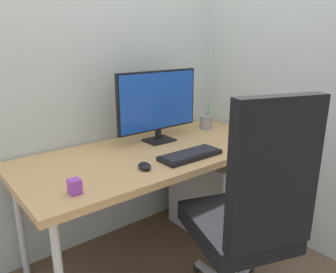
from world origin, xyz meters
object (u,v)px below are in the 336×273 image
Objects in this scene: filing_cabinet at (213,192)px; desk_clamp_accessory at (75,187)px; notebook at (250,135)px; keyboard at (190,155)px; office_chair at (249,212)px; mouse at (145,166)px; monitor at (158,103)px; pen_holder at (206,122)px.

filing_cabinet is 8.30× the size of desk_clamp_accessory.
desk_clamp_accessory is (-1.35, -0.08, 0.03)m from notebook.
desk_clamp_accessory reaches higher than keyboard.
office_chair reaches higher than filing_cabinet.
office_chair is 12.34× the size of mouse.
monitor is at bearing 157.22° from filing_cabinet.
pen_holder is at bearing 39.73° from mouse.
pen_holder reaches higher than notebook.
monitor is 0.71m from notebook.
pen_holder is at bearing 2.06° from monitor.
pen_holder is at bearing 18.56° from desk_clamp_accessory.
monitor is (-0.39, 0.16, 0.70)m from filing_cabinet.
pen_holder is (0.83, 0.37, 0.03)m from mouse.
monitor is at bearing 60.13° from mouse.
office_chair is 0.50m from keyboard.
mouse is at bearing 116.98° from office_chair.
pen_holder is (0.47, 0.02, -0.21)m from monitor.
filing_cabinet is 0.66m from keyboard.
mouse reaches higher than filing_cabinet.
notebook is 3.19× the size of desk_clamp_accessory.
pen_holder reaches higher than filing_cabinet.
pen_holder is (0.52, 0.39, 0.04)m from keyboard.
desk_clamp_accessory is at bearing -152.56° from monitor.
desk_clamp_accessory is (-0.77, -0.40, -0.23)m from monitor.
mouse is 0.54× the size of pen_holder.
filing_cabinet is at bearing 30.20° from mouse.
office_chair reaches higher than pen_holder.
mouse is at bearing -155.84° from pen_holder.
office_chair is 17.10× the size of desk_clamp_accessory.
filing_cabinet is 2.60× the size of notebook.
monitor is 2.79× the size of notebook.
desk_clamp_accessory is at bearing -171.94° from notebook.
filing_cabinet is 0.51m from notebook.
filing_cabinet is at bearing 11.64° from desk_clamp_accessory.
monitor reaches higher than mouse.
office_chair is at bearing -137.33° from notebook.
keyboard is 0.31m from mouse.
notebook is 1.35m from desk_clamp_accessory.
keyboard is at bearing 1.98° from desk_clamp_accessory.
notebook is at bearing -28.93° from monitor.
monitor is 0.56m from mouse.
monitor reaches higher than filing_cabinet.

